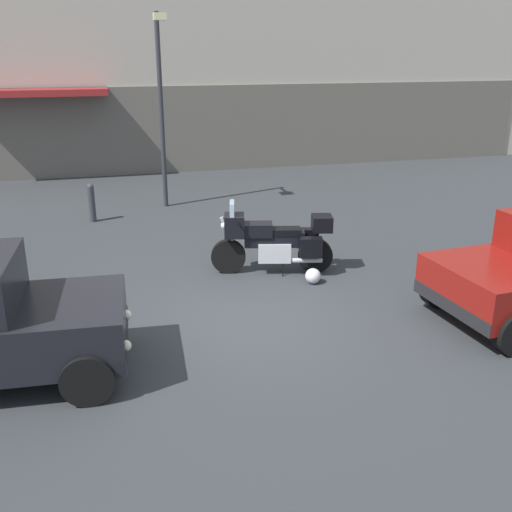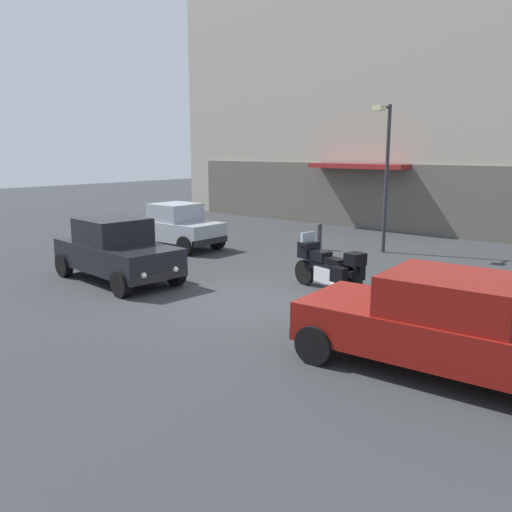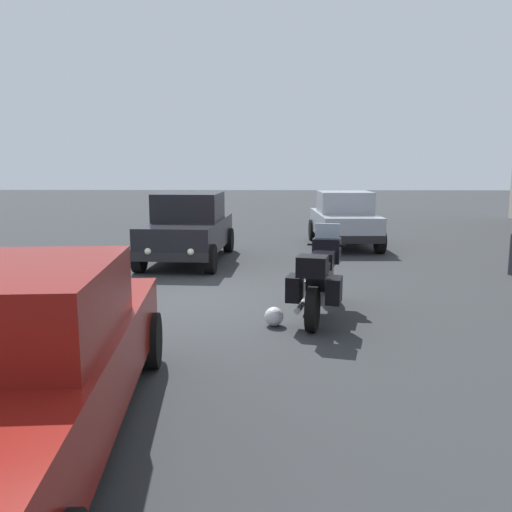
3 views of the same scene
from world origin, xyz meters
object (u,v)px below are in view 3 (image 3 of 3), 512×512
Objects in this scene: car_sedan_far at (11,361)px; car_hatchback_near at (188,228)px; helmet at (274,316)px; car_compact_side at (344,219)px; motorcycle at (320,277)px.

car_hatchback_near is at bearing 174.23° from car_sedan_far.
helmet is 8.04m from car_compact_side.
car_hatchback_near is at bearing -159.41° from helmet.
helmet is at bearing 24.38° from car_hatchback_near.
motorcycle is 7.97× the size of helmet.
car_sedan_far is at bearing 157.64° from car_compact_side.
car_sedan_far is (3.50, -2.14, 0.64)m from helmet.
motorcycle is at bearing 33.22° from car_hatchback_near.
car_hatchback_near is at bearing 42.90° from motorcycle.
car_sedan_far is 1.33× the size of car_compact_side.
motorcycle is at bearing 167.39° from car_compact_side.
car_compact_side is at bearing 154.46° from car_sedan_far.
car_sedan_far is (4.01, -2.85, 0.16)m from motorcycle.
car_sedan_far reaches higher than helmet.
helmet is at bearing 143.81° from car_sedan_far.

